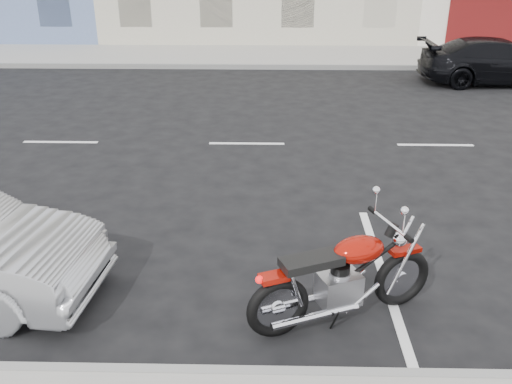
% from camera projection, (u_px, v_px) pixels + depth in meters
% --- Properties ---
extents(ground, '(120.00, 120.00, 0.00)m').
position_uv_depth(ground, '(341.00, 144.00, 12.10)').
color(ground, black).
rests_on(ground, ground).
extents(sidewalk_far, '(80.00, 3.40, 0.15)m').
position_uv_depth(sidewalk_far, '(171.00, 56.00, 20.05)').
color(sidewalk_far, gray).
rests_on(sidewalk_far, ground).
extents(curb_far, '(80.00, 0.12, 0.16)m').
position_uv_depth(curb_far, '(163.00, 66.00, 18.51)').
color(curb_far, gray).
rests_on(curb_far, ground).
extents(motorcycle, '(2.23, 1.13, 1.18)m').
position_uv_depth(motorcycle, '(405.00, 266.00, 6.77)').
color(motorcycle, black).
rests_on(motorcycle, ground).
extents(car_far, '(4.49, 1.94, 1.29)m').
position_uv_depth(car_far, '(497.00, 61.00, 16.58)').
color(car_far, black).
rests_on(car_far, ground).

